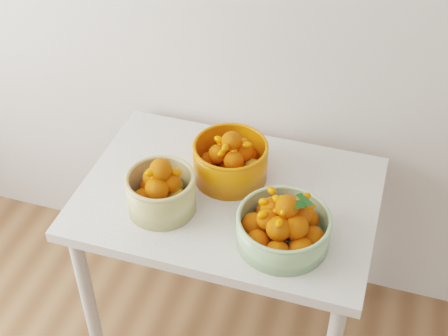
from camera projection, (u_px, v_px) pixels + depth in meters
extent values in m
cube|color=silver|center=(228.00, 198.00, 2.13)|extent=(1.00, 0.70, 0.04)
cylinder|color=silver|center=(88.00, 300.00, 2.26)|extent=(0.05, 0.05, 0.71)
cylinder|color=silver|center=(150.00, 196.00, 2.68)|extent=(0.05, 0.05, 0.71)
cylinder|color=silver|center=(355.00, 241.00, 2.48)|extent=(0.05, 0.05, 0.71)
cylinder|color=tan|center=(161.00, 193.00, 2.02)|extent=(0.23, 0.23, 0.13)
torus|color=tan|center=(160.00, 178.00, 1.98)|extent=(0.23, 0.23, 0.02)
sphere|color=#D1660C|center=(178.00, 200.00, 2.01)|extent=(0.07, 0.07, 0.07)
sphere|color=#D1660C|center=(172.00, 186.00, 2.06)|extent=(0.07, 0.07, 0.07)
sphere|color=#EF4B00|center=(152.00, 187.00, 2.06)|extent=(0.08, 0.08, 0.08)
sphere|color=#EF4B00|center=(144.00, 200.00, 2.01)|extent=(0.08, 0.08, 0.08)
sphere|color=#EF4B00|center=(159.00, 208.00, 1.98)|extent=(0.08, 0.08, 0.08)
sphere|color=#EF4B00|center=(161.00, 196.00, 2.03)|extent=(0.07, 0.07, 0.07)
sphere|color=#EF4B00|center=(170.00, 182.00, 1.99)|extent=(0.07, 0.07, 0.07)
sphere|color=#EF4B00|center=(154.00, 178.00, 2.01)|extent=(0.07, 0.07, 0.07)
sphere|color=#EF4B00|center=(157.00, 189.00, 1.97)|extent=(0.08, 0.08, 0.08)
sphere|color=#EF4B00|center=(161.00, 170.00, 1.96)|extent=(0.07, 0.07, 0.07)
ellipsoid|color=#EC5500|center=(158.00, 175.00, 1.97)|extent=(0.04, 0.03, 0.04)
ellipsoid|color=#EC5500|center=(156.00, 172.00, 1.96)|extent=(0.05, 0.04, 0.04)
ellipsoid|color=#EC5500|center=(151.00, 173.00, 1.95)|extent=(0.05, 0.04, 0.03)
ellipsoid|color=#EC5500|center=(156.00, 177.00, 1.97)|extent=(0.05, 0.05, 0.03)
ellipsoid|color=#EC5500|center=(157.00, 171.00, 1.99)|extent=(0.05, 0.05, 0.03)
ellipsoid|color=#EC5500|center=(176.00, 172.00, 1.97)|extent=(0.05, 0.04, 0.04)
cylinder|color=#90BA80|center=(283.00, 230.00, 1.91)|extent=(0.38, 0.38, 0.10)
torus|color=#90BA80|center=(284.00, 218.00, 1.88)|extent=(0.38, 0.38, 0.01)
sphere|color=#EF4B00|center=(313.00, 237.00, 1.89)|extent=(0.07, 0.07, 0.07)
sphere|color=#EF4B00|center=(308.00, 220.00, 1.95)|extent=(0.07, 0.07, 0.07)
sphere|color=#EF4B00|center=(291.00, 211.00, 1.98)|extent=(0.07, 0.07, 0.07)
sphere|color=#EF4B00|center=(268.00, 211.00, 1.98)|extent=(0.08, 0.08, 0.08)
sphere|color=#EF4B00|center=(254.00, 225.00, 1.93)|extent=(0.08, 0.08, 0.08)
sphere|color=#EF4B00|center=(258.00, 242.00, 1.88)|extent=(0.07, 0.07, 0.07)
sphere|color=#EF4B00|center=(277.00, 252.00, 1.85)|extent=(0.07, 0.07, 0.07)
sphere|color=#EF4B00|center=(301.00, 250.00, 1.85)|extent=(0.08, 0.08, 0.08)
sphere|color=#EF4B00|center=(283.00, 230.00, 1.92)|extent=(0.07, 0.07, 0.07)
sphere|color=#EF4B00|center=(301.00, 215.00, 1.88)|extent=(0.07, 0.07, 0.07)
sphere|color=#EF4B00|center=(288.00, 206.00, 1.92)|extent=(0.07, 0.07, 0.07)
sphere|color=#EF4B00|center=(272.00, 208.00, 1.91)|extent=(0.07, 0.07, 0.07)
sphere|color=#EF4B00|center=(268.00, 219.00, 1.87)|extent=(0.07, 0.07, 0.07)
sphere|color=#EF4B00|center=(279.00, 228.00, 1.84)|extent=(0.08, 0.08, 0.08)
sphere|color=#EF4B00|center=(296.00, 227.00, 1.85)|extent=(0.08, 0.08, 0.08)
sphere|color=#EF4B00|center=(287.00, 207.00, 1.84)|extent=(0.07, 0.07, 0.07)
ellipsoid|color=#EC5500|center=(277.00, 212.00, 1.86)|extent=(0.04, 0.04, 0.03)
ellipsoid|color=#EC5500|center=(288.00, 211.00, 1.83)|extent=(0.04, 0.04, 0.04)
ellipsoid|color=#EC5500|center=(284.00, 211.00, 1.82)|extent=(0.03, 0.04, 0.03)
ellipsoid|color=#EC5500|center=(294.00, 207.00, 1.88)|extent=(0.04, 0.05, 0.03)
ellipsoid|color=#EC5500|center=(285.00, 214.00, 1.86)|extent=(0.03, 0.04, 0.03)
ellipsoid|color=#EC5500|center=(279.00, 223.00, 1.80)|extent=(0.03, 0.04, 0.03)
ellipsoid|color=#EC5500|center=(297.00, 209.00, 1.87)|extent=(0.04, 0.04, 0.03)
ellipsoid|color=#EC5500|center=(277.00, 199.00, 1.86)|extent=(0.04, 0.04, 0.03)
ellipsoid|color=#EC5500|center=(283.00, 200.00, 1.86)|extent=(0.04, 0.05, 0.04)
ellipsoid|color=#EC5500|center=(263.00, 215.00, 1.84)|extent=(0.05, 0.04, 0.03)
ellipsoid|color=#EC5500|center=(306.00, 197.00, 1.87)|extent=(0.04, 0.04, 0.03)
ellipsoid|color=#EC5500|center=(272.00, 190.00, 1.89)|extent=(0.05, 0.04, 0.03)
ellipsoid|color=#EC5500|center=(310.00, 206.00, 1.84)|extent=(0.04, 0.03, 0.03)
ellipsoid|color=#EC5500|center=(300.00, 200.00, 1.87)|extent=(0.04, 0.05, 0.04)
ellipsoid|color=#EC5500|center=(294.00, 205.00, 1.89)|extent=(0.04, 0.05, 0.03)
ellipsoid|color=#EC5500|center=(263.00, 202.00, 1.89)|extent=(0.04, 0.03, 0.04)
ellipsoid|color=#EC5500|center=(286.00, 215.00, 1.86)|extent=(0.04, 0.04, 0.03)
cylinder|color=#E55D06|center=(230.00, 161.00, 2.14)|extent=(0.32, 0.32, 0.13)
torus|color=#E55D06|center=(230.00, 146.00, 2.09)|extent=(0.32, 0.32, 0.01)
sphere|color=#D1660C|center=(252.00, 169.00, 2.14)|extent=(0.07, 0.07, 0.07)
sphere|color=#EF4B00|center=(246.00, 156.00, 2.19)|extent=(0.08, 0.08, 0.08)
sphere|color=#EF4B00|center=(225.00, 152.00, 2.21)|extent=(0.08, 0.08, 0.08)
sphere|color=#EF4B00|center=(209.00, 162.00, 2.17)|extent=(0.07, 0.07, 0.07)
sphere|color=#EF4B00|center=(214.00, 176.00, 2.11)|extent=(0.07, 0.07, 0.07)
sphere|color=#EF4B00|center=(237.00, 180.00, 2.09)|extent=(0.08, 0.08, 0.08)
sphere|color=#EF4B00|center=(230.00, 166.00, 2.15)|extent=(0.07, 0.07, 0.07)
sphere|color=#EF4B00|center=(242.00, 151.00, 2.12)|extent=(0.07, 0.07, 0.07)
sphere|color=#EF4B00|center=(227.00, 146.00, 2.14)|extent=(0.07, 0.07, 0.07)
sphere|color=#EF4B00|center=(218.00, 154.00, 2.11)|extent=(0.07, 0.07, 0.07)
sphere|color=#EF4B00|center=(234.00, 161.00, 2.08)|extent=(0.07, 0.07, 0.07)
sphere|color=#EF4B00|center=(232.00, 141.00, 2.08)|extent=(0.07, 0.07, 0.07)
ellipsoid|color=#EC5500|center=(222.00, 153.00, 2.08)|extent=(0.04, 0.05, 0.04)
ellipsoid|color=#EC5500|center=(243.00, 141.00, 2.11)|extent=(0.05, 0.04, 0.03)
ellipsoid|color=#EC5500|center=(219.00, 140.00, 2.11)|extent=(0.04, 0.03, 0.03)
ellipsoid|color=#EC5500|center=(228.00, 137.00, 2.11)|extent=(0.04, 0.05, 0.04)
ellipsoid|color=#EC5500|center=(225.00, 148.00, 2.05)|extent=(0.03, 0.04, 0.03)
ellipsoid|color=#EC5500|center=(233.00, 144.00, 2.12)|extent=(0.03, 0.04, 0.03)
ellipsoid|color=#EC5500|center=(237.00, 145.00, 2.12)|extent=(0.04, 0.04, 0.04)
ellipsoid|color=#EC5500|center=(231.00, 149.00, 2.10)|extent=(0.04, 0.03, 0.03)
ellipsoid|color=#EC5500|center=(234.00, 151.00, 2.08)|extent=(0.05, 0.04, 0.04)
ellipsoid|color=#EC5500|center=(233.00, 140.00, 2.11)|extent=(0.03, 0.04, 0.04)
ellipsoid|color=#EC5500|center=(247.00, 145.00, 2.07)|extent=(0.04, 0.03, 0.03)
ellipsoid|color=#EC5500|center=(222.00, 145.00, 2.12)|extent=(0.05, 0.04, 0.04)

